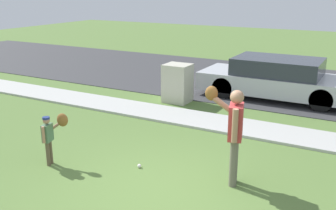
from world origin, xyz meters
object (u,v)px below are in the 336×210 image
at_px(person_adult, 233,127).
at_px(person_child, 52,132).
at_px(baseball, 139,166).
at_px(parked_sedan_silver, 277,79).
at_px(utility_cabinet, 178,83).

bearing_deg(person_adult, person_child, -0.38).
distance_m(baseball, parked_sedan_silver, 6.24).
relative_size(utility_cabinet, parked_sedan_silver, 0.25).
bearing_deg(parked_sedan_silver, person_child, -110.86).
xyz_separation_m(person_adult, baseball, (-1.72, -0.26, -1.00)).
relative_size(person_adult, parked_sedan_silver, 0.37).
xyz_separation_m(person_child, utility_cabinet, (0.10, 4.99, -0.10)).
bearing_deg(parked_sedan_silver, utility_cabinet, -144.32).
bearing_deg(person_child, parked_sedan_silver, 53.32).
bearing_deg(person_adult, parked_sedan_silver, -99.16).
xyz_separation_m(person_adult, parked_sedan_silver, (-0.68, 5.86, -0.42)).
distance_m(person_child, utility_cabinet, 4.99).
height_order(person_child, utility_cabinet, utility_cabinet).
bearing_deg(baseball, utility_cabinet, 108.30).
relative_size(baseball, parked_sedan_silver, 0.02).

